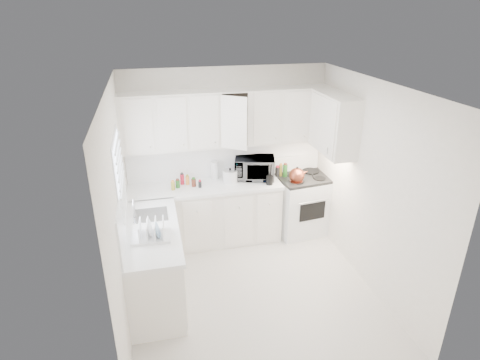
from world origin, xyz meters
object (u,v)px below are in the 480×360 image
object	(u,v)px
tea_kettle	(297,174)
microwave	(255,166)
stove	(302,197)
utensil_crock	(270,174)
dish_rack	(151,229)
rice_cooker	(230,175)

from	to	relation	value
tea_kettle	microwave	distance (m)	0.65
microwave	stove	bearing A→B (deg)	5.45
utensil_crock	dish_rack	size ratio (longest dim) A/B	0.75
microwave	rice_cooker	world-z (taller)	microwave
stove	tea_kettle	world-z (taller)	stove
tea_kettle	rice_cooker	world-z (taller)	tea_kettle
rice_cooker	utensil_crock	bearing A→B (deg)	-28.22
utensil_crock	dish_rack	distance (m)	2.07
microwave	utensil_crock	distance (m)	0.33
rice_cooker	dish_rack	distance (m)	1.80
stove	rice_cooker	size ratio (longest dim) A/B	5.55
stove	dish_rack	distance (m)	2.71
stove	microwave	xyz separation A→B (m)	(-0.76, 0.13, 0.54)
rice_cooker	microwave	bearing A→B (deg)	3.27
dish_rack	stove	bearing A→B (deg)	32.75
stove	rice_cooker	bearing A→B (deg)	169.82
stove	utensil_crock	xyz separation A→B (m)	(-0.60, -0.16, 0.50)
rice_cooker	stove	bearing A→B (deg)	-9.22
utensil_crock	tea_kettle	bearing A→B (deg)	-0.18
stove	utensil_crock	bearing A→B (deg)	-172.34
tea_kettle	dish_rack	bearing A→B (deg)	-137.57
tea_kettle	dish_rack	xyz separation A→B (m)	(-2.16, -1.12, -0.00)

